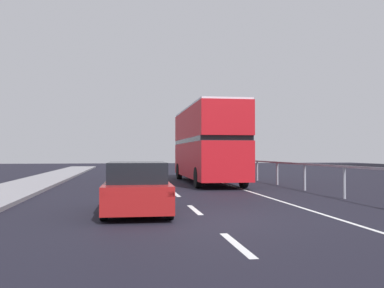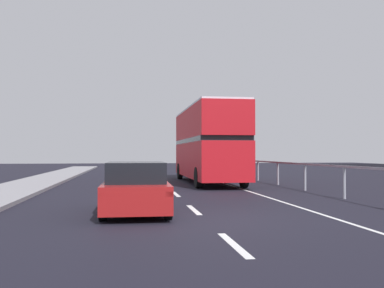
% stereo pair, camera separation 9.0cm
% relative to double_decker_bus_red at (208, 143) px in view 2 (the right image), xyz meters
% --- Properties ---
extents(ground_plane, '(74.49, 120.00, 0.10)m').
position_rel_double_decker_bus_red_xyz_m(ground_plane, '(-2.48, -12.73, -2.29)').
color(ground_plane, black).
extents(lane_paint_markings, '(3.43, 46.00, 0.01)m').
position_rel_double_decker_bus_red_xyz_m(lane_paint_markings, '(-0.46, -3.79, -2.24)').
color(lane_paint_markings, silver).
rests_on(lane_paint_markings, ground).
extents(bridge_side_railing, '(0.10, 42.00, 1.22)m').
position_rel_double_decker_bus_red_xyz_m(bridge_side_railing, '(3.38, -3.73, -1.27)').
color(bridge_side_railing, gray).
rests_on(bridge_side_railing, ground).
extents(double_decker_bus_red, '(2.55, 10.17, 4.18)m').
position_rel_double_decker_bus_red_xyz_m(double_decker_bus_red, '(0.00, 0.00, 0.00)').
color(double_decker_bus_red, '#B4121A').
rests_on(double_decker_bus_red, ground).
extents(hatchback_car_near, '(1.85, 4.05, 1.42)m').
position_rel_double_decker_bus_red_xyz_m(hatchback_car_near, '(-4.18, -11.56, -1.56)').
color(hatchback_car_near, maroon).
rests_on(hatchback_car_near, ground).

